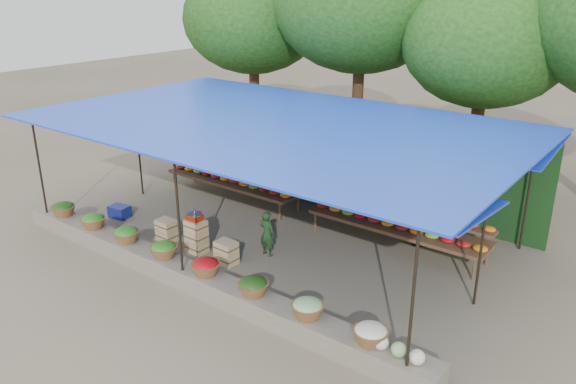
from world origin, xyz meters
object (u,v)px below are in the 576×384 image
Objects in this scene: crate_counter at (196,239)px; blue_crate_front at (66,220)px; weighing_scale at (195,216)px; vendor_seated at (267,233)px; blue_crate_back at (120,211)px.

blue_crate_front is (-3.60, -0.95, -0.15)m from crate_counter.
weighing_scale reaches higher than vendor_seated.
crate_counter is 3.73m from blue_crate_front.
weighing_scale is 0.72× the size of blue_crate_back.
blue_crate_front is at bearing -126.55° from blue_crate_back.
vendor_seated is at bearing 44.45° from blue_crate_front.
crate_counter reaches higher than blue_crate_back.
weighing_scale is at bearing -11.49° from blue_crate_back.
crate_counter is at bearing 180.00° from weighing_scale.
vendor_seated is at bearing 30.97° from crate_counter.
vendor_seated reaches higher than crate_counter.
crate_counter reaches higher than blue_crate_front.
crate_counter is at bearing -11.51° from blue_crate_back.
weighing_scale reaches higher than crate_counter.
vendor_seated is 2.08× the size of blue_crate_back.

